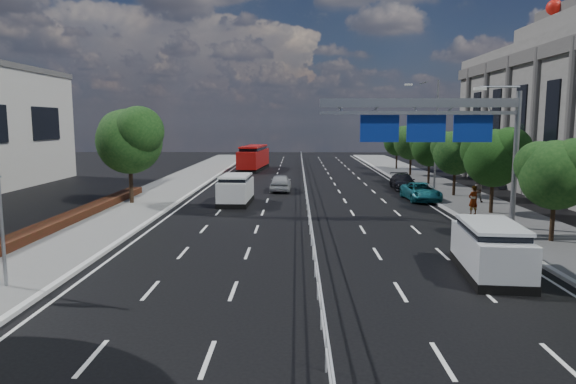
{
  "coord_description": "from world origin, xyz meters",
  "views": [
    {
      "loc": [
        -0.68,
        -16.59,
        5.63
      ],
      "look_at": [
        -1.08,
        7.05,
        2.4
      ],
      "focal_mm": 32.0,
      "sensor_mm": 36.0,
      "label": 1
    }
  ],
  "objects": [
    {
      "name": "near_tree_back",
      "position": [
        -11.94,
        17.97,
        4.61
      ],
      "size": [
        4.84,
        4.51,
        6.69
      ],
      "color": "black",
      "rests_on": "ground"
    },
    {
      "name": "red_bus",
      "position": [
        -5.8,
        44.12,
        1.49
      ],
      "size": [
        3.21,
        9.74,
        2.86
      ],
      "rotation": [
        0.0,
        0.0,
        -0.1
      ],
      "color": "black",
      "rests_on": "ground"
    },
    {
      "name": "far_tree_c",
      "position": [
        11.24,
        6.98,
        3.43
      ],
      "size": [
        3.52,
        3.28,
        4.94
      ],
      "color": "black",
      "rests_on": "ground"
    },
    {
      "name": "far_tree_e",
      "position": [
        11.25,
        21.98,
        3.56
      ],
      "size": [
        3.63,
        3.38,
        5.13
      ],
      "color": "black",
      "rests_on": "ground"
    },
    {
      "name": "kerb_near",
      "position": [
        -9.0,
        0.0,
        0.07
      ],
      "size": [
        0.25,
        140.0,
        0.15
      ],
      "primitive_type": "cube",
      "color": "silver",
      "rests_on": "ground"
    },
    {
      "name": "far_tree_g",
      "position": [
        11.25,
        36.98,
        3.75
      ],
      "size": [
        3.96,
        3.69,
        5.45
      ],
      "color": "black",
      "rests_on": "ground"
    },
    {
      "name": "hedge_near",
      "position": [
        -13.3,
        5.0,
        0.36
      ],
      "size": [
        1.0,
        36.0,
        0.44
      ],
      "primitive_type": "cube",
      "color": "black",
      "rests_on": "sidewalk_near"
    },
    {
      "name": "pedestrian_a",
      "position": [
        9.83,
        13.74,
        1.02
      ],
      "size": [
        0.75,
        0.63,
        1.76
      ],
      "primitive_type": "imported",
      "rotation": [
        0.0,
        0.0,
        3.52
      ],
      "color": "gray",
      "rests_on": "sidewalk_far"
    },
    {
      "name": "pedestrian_b",
      "position": [
        11.78,
        18.67,
        0.98
      ],
      "size": [
        0.94,
        0.81,
        1.68
      ],
      "primitive_type": "imported",
      "rotation": [
        0.0,
        0.0,
        2.9
      ],
      "color": "gray",
      "rests_on": "sidewalk_far"
    },
    {
      "name": "far_tree_f",
      "position": [
        11.24,
        29.48,
        3.49
      ],
      "size": [
        3.52,
        3.28,
        5.02
      ],
      "color": "black",
      "rests_on": "ground"
    },
    {
      "name": "near_car_silver",
      "position": [
        -2.0,
        25.23,
        0.7
      ],
      "size": [
        1.73,
        4.15,
        1.41
      ],
      "primitive_type": "imported",
      "rotation": [
        0.0,
        0.0,
        3.13
      ],
      "color": "#989A9E",
      "rests_on": "ground"
    },
    {
      "name": "parked_car_teal",
      "position": [
        8.3,
        20.22,
        0.64
      ],
      "size": [
        2.34,
        4.7,
        1.28
      ],
      "primitive_type": "imported",
      "rotation": [
        0.0,
        0.0,
        0.05
      ],
      "color": "#175F6A",
      "rests_on": "ground"
    },
    {
      "name": "far_tree_h",
      "position": [
        11.24,
        44.48,
        3.42
      ],
      "size": [
        3.41,
        3.18,
        4.91
      ],
      "color": "black",
      "rests_on": "ground"
    },
    {
      "name": "silver_minivan",
      "position": [
        6.5,
        2.0,
        0.96
      ],
      "size": [
        2.44,
        4.87,
        1.95
      ],
      "rotation": [
        0.0,
        0.0,
        -0.1
      ],
      "color": "black",
      "rests_on": "ground"
    },
    {
      "name": "median_fence",
      "position": [
        0.0,
        22.5,
        0.53
      ],
      "size": [
        0.05,
        85.0,
        1.02
      ],
      "color": "silver",
      "rests_on": "ground"
    },
    {
      "name": "white_minivan",
      "position": [
        -4.89,
        18.53,
        0.99
      ],
      "size": [
        2.17,
        4.71,
        2.02
      ],
      "rotation": [
        0.0,
        0.0,
        -0.04
      ],
      "color": "black",
      "rests_on": "ground"
    },
    {
      "name": "ground",
      "position": [
        0.0,
        0.0,
        0.0
      ],
      "size": [
        160.0,
        160.0,
        0.0
      ],
      "primitive_type": "plane",
      "color": "black",
      "rests_on": "ground"
    },
    {
      "name": "parked_car_dark",
      "position": [
        8.3,
        26.53,
        0.64
      ],
      "size": [
        1.89,
        4.44,
        1.28
      ],
      "primitive_type": "imported",
      "rotation": [
        0.0,
        0.0,
        -0.02
      ],
      "color": "black",
      "rests_on": "ground"
    },
    {
      "name": "far_tree_d",
      "position": [
        11.25,
        14.48,
        3.69
      ],
      "size": [
        3.85,
        3.59,
        5.34
      ],
      "color": "black",
      "rests_on": "ground"
    },
    {
      "name": "near_car_dark",
      "position": [
        -7.39,
        62.51,
        0.76
      ],
      "size": [
        2.16,
        4.79,
        1.52
      ],
      "primitive_type": "imported",
      "rotation": [
        0.0,
        0.0,
        3.26
      ],
      "color": "black",
      "rests_on": "ground"
    },
    {
      "name": "streetlight_far",
      "position": [
        10.5,
        26.0,
        5.21
      ],
      "size": [
        2.78,
        2.4,
        9.0
      ],
      "color": "gray",
      "rests_on": "ground"
    },
    {
      "name": "overhead_gantry",
      "position": [
        6.74,
        10.05,
        5.61
      ],
      "size": [
        10.24,
        0.38,
        7.45
      ],
      "color": "gray",
      "rests_on": "ground"
    }
  ]
}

